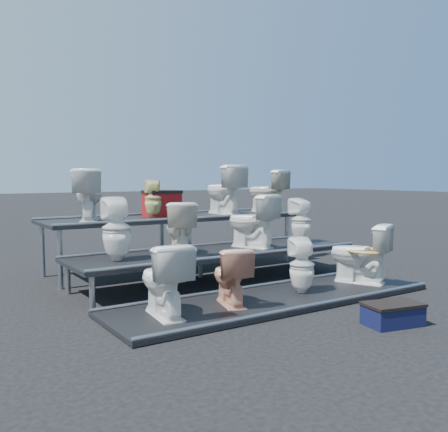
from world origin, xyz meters
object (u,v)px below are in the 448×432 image
toilet_4 (117,229)px  red_crate (162,205)px  toilet_0 (164,279)px  step_stool (393,315)px  toilet_3 (360,253)px  toilet_2 (302,265)px  toilet_5 (179,228)px  toilet_6 (251,221)px  toilet_8 (88,195)px  toilet_10 (224,190)px  toilet_7 (301,220)px  toilet_1 (230,276)px  toilet_11 (267,191)px  toilet_9 (153,199)px

toilet_4 → red_crate: toilet_4 is taller
toilet_0 → step_stool: (1.90, -1.39, -0.35)m
toilet_3 → step_stool: 1.79m
red_crate → step_stool: bearing=-83.5°
toilet_0 → toilet_2: 1.92m
toilet_5 → toilet_6: 1.20m
toilet_2 → toilet_8: toilet_8 is taller
toilet_5 → toilet_10: bearing=-119.3°
toilet_2 → red_crate: size_ratio=1.32×
toilet_0 → toilet_5: toilet_5 is taller
toilet_5 → toilet_7: 2.19m
toilet_4 → toilet_5: size_ratio=1.11×
red_crate → toilet_10: bearing=-8.0°
toilet_1 → step_stool: (1.06, -1.39, -0.29)m
toilet_0 → toilet_3: toilet_3 is taller
toilet_2 → toilet_11: 3.11m
toilet_9 → step_stool: 4.20m
toilet_2 → toilet_9: bearing=-48.1°
toilet_6 → toilet_0: bearing=15.0°
toilet_7 → red_crate: 2.27m
toilet_8 → red_crate: toilet_8 is taller
toilet_0 → toilet_6: size_ratio=0.98×
toilet_4 → toilet_9: bearing=-120.8°
toilet_0 → red_crate: red_crate is taller
toilet_1 → toilet_11: size_ratio=0.87×
toilet_7 → toilet_8: (-3.00, 1.30, 0.43)m
red_crate → toilet_9: bearing=-150.1°
toilet_8 → toilet_10: 2.38m
toilet_2 → toilet_5: 1.71m
toilet_4 → toilet_7: size_ratio=1.13×
toilet_0 → toilet_6: (2.09, 1.30, 0.41)m
toilet_0 → toilet_7: 3.36m
toilet_0 → red_crate: size_ratio=1.49×
toilet_2 → red_crate: bearing=-53.1°
toilet_3 → step_stool: bearing=27.6°
toilet_5 → toilet_11: bearing=-131.7°
toilet_9 → step_stool: toilet_9 is taller
toilet_0 → toilet_3: bearing=-173.7°
toilet_5 → toilet_9: bearing=-78.9°
toilet_8 → red_crate: size_ratio=1.46×
toilet_9 → toilet_10: toilet_10 is taller
toilet_3 → toilet_1: bearing=-24.8°
toilet_10 → step_stool: 4.20m
toilet_2 → toilet_11: toilet_11 is taller
toilet_8 → toilet_10: toilet_10 is taller
toilet_6 → red_crate: bearing=-78.9°
toilet_0 → toilet_10: toilet_10 is taller
toilet_5 → step_stool: 2.96m
toilet_10 → red_crate: bearing=-7.9°
toilet_2 → toilet_3: size_ratio=0.85×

